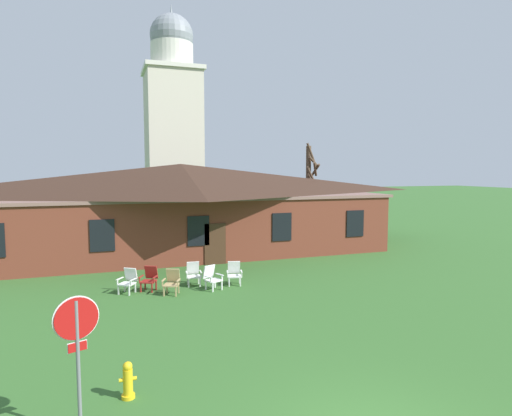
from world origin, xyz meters
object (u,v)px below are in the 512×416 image
Objects in this scene: lawn_chair_middle at (193,273)px; lawn_chair_far_side at (234,273)px; lawn_chair_near_door at (150,278)px; lawn_chair_by_porch at (128,280)px; lawn_chair_left_end at (172,281)px; fire_hydrant at (128,381)px; lawn_chair_right_end at (212,277)px; stop_sign at (77,337)px.

lawn_chair_far_side is at bearing -16.22° from lawn_chair_middle.
lawn_chair_by_porch is at bearing -172.95° from lawn_chair_near_door.
lawn_chair_middle is (1.03, 1.00, 0.00)m from lawn_chair_left_end.
lawn_chair_far_side is (2.67, 0.53, 0.00)m from lawn_chair_left_end.
fire_hydrant is (-3.01, -8.36, -0.12)m from lawn_chair_middle.
lawn_chair_middle is at bearing 70.18° from fire_hydrant.
lawn_chair_left_end is 2.72m from lawn_chair_far_side.
fire_hydrant is at bearing -120.53° from lawn_chair_far_side.
lawn_chair_near_door is at bearing -173.93° from lawn_chair_middle.
lawn_chair_far_side is 1.21× the size of fire_hydrant.
lawn_chair_left_end is 1.00× the size of lawn_chair_right_end.
lawn_chair_middle and lawn_chair_far_side have the same top height.
lawn_chair_far_side is at bearing -2.48° from lawn_chair_by_porch.
lawn_chair_middle is at bearing 67.41° from stop_sign.
lawn_chair_by_porch is 3.24m from lawn_chair_right_end.
lawn_chair_middle reaches higher than fire_hydrant.
lawn_chair_left_end is at bearing -24.17° from lawn_chair_by_porch.
lawn_chair_left_end is at bearing 71.09° from stop_sign.
lawn_chair_right_end is at bearing -159.18° from lawn_chair_far_side.
lawn_chair_near_door is (0.81, 0.10, 0.00)m from lawn_chair_by_porch.
lawn_chair_right_end is (0.57, -0.88, 0.00)m from lawn_chair_middle.
stop_sign is 2.67× the size of lawn_chair_right_end.
lawn_chair_near_door is at bearing 163.85° from lawn_chair_right_end.
lawn_chair_by_porch is 1.00× the size of lawn_chair_left_end.
stop_sign is 9.24m from lawn_chair_by_porch.
lawn_chair_right_end is 1.00× the size of lawn_chair_far_side.
lawn_chair_by_porch and lawn_chair_far_side have the same top height.
stop_sign is at bearing -98.01° from lawn_chair_by_porch.
stop_sign is 10.53m from lawn_chair_far_side.
lawn_chair_by_porch is 1.00× the size of lawn_chair_right_end.
lawn_chair_right_end is 1.13m from lawn_chair_far_side.
fire_hydrant is (-3.59, -7.48, -0.12)m from lawn_chair_right_end.
lawn_chair_left_end is 1.00× the size of lawn_chair_far_side.
stop_sign is 2.67× the size of lawn_chair_far_side.
fire_hydrant is (0.88, 0.99, -1.44)m from stop_sign.
lawn_chair_by_porch is 1.00× the size of lawn_chair_middle.
fire_hydrant is (-0.40, -8.06, -0.12)m from lawn_chair_by_porch.
lawn_chair_far_side is at bearing 20.82° from lawn_chair_right_end.
lawn_chair_near_door is at bearing 133.48° from lawn_chair_left_end.
lawn_chair_near_door is at bearing 7.05° from lawn_chair_by_porch.
stop_sign reaches higher than lawn_chair_by_porch.
lawn_chair_near_door is at bearing 77.15° from stop_sign.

